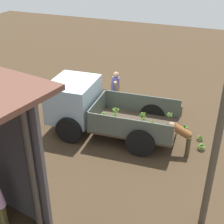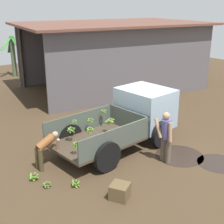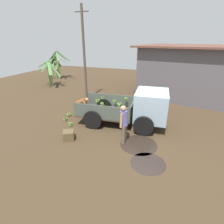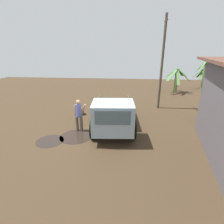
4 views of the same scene
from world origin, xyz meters
name	(u,v)px [view 2 (image 2 of 4)]	position (x,y,z in m)	size (l,w,h in m)	color
ground	(140,141)	(0.00, 0.00, 0.00)	(36.00, 36.00, 0.00)	#413120
mud_patch_0	(179,156)	(0.21, -1.72, 0.00)	(1.63, 1.63, 0.01)	black
mud_patch_1	(218,163)	(0.79, -2.83, 0.00)	(1.32, 1.32, 0.01)	#2C221E
cargo_truck	(136,114)	(-0.11, 0.17, 1.04)	(4.76, 2.48, 1.92)	#413427
warehouse_shed	(120,41)	(4.46, 6.68, 2.76)	(11.59, 8.37, 3.85)	#595459
banana_palm_1	(171,47)	(11.61, 9.07, 1.57)	(2.05, 2.47, 2.94)	olive
banana_palm_4	(13,55)	(0.46, 13.43, 1.47)	(2.37, 2.17, 2.79)	#506545
person_foreground_visitor	(166,135)	(-0.51, -1.69, 0.96)	(0.40, 0.68, 1.73)	brown
person_worker_loading	(45,147)	(-3.71, 0.36, 0.69)	(0.80, 0.59, 1.12)	#443A22
person_bystander_near_shed	(63,90)	(-0.30, 5.25, 0.89)	(0.47, 0.64, 1.61)	brown
banana_bunch_on_ground_0	(34,176)	(-4.35, -0.11, 0.13)	(0.31, 0.31, 0.22)	#48412F
banana_bunch_on_ground_1	(76,183)	(-3.58, -1.17, 0.12)	(0.27, 0.27, 0.22)	brown
banana_bunch_on_ground_2	(47,184)	(-4.23, -0.69, 0.10)	(0.24, 0.23, 0.17)	#433C2B
wooden_crate_0	(120,191)	(-2.93, -2.35, 0.21)	(0.48, 0.48, 0.42)	brown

